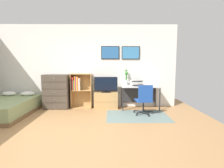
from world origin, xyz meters
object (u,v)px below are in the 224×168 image
Objects in this scene: office_chair at (144,99)px; computer_mouse at (146,85)px; bed at (6,107)px; tv_stand at (106,100)px; dresser at (57,91)px; bookshelf at (79,88)px; wine_glass at (130,82)px; desk at (140,90)px; bamboo_vase at (126,77)px; television at (106,85)px; laptop at (138,84)px.

office_chair reaches higher than computer_mouse.
bed is 4.16m from computer_mouse.
dresser is at bearing -179.46° from tv_stand.
computer_mouse is at bearing -5.09° from bookshelf.
wine_glass is (3.56, 0.66, 0.65)m from bed.
desk is 11.43× the size of computer_mouse.
bamboo_vase is at bearing 3.45° from dresser.
computer_mouse reaches higher than desk.
television reaches higher than desk.
bamboo_vase is (-0.43, 0.92, 0.54)m from office_chair.
dresser is 1.62m from tv_stand.
bamboo_vase is at bearing 12.13° from television.
office_chair is (0.01, -0.78, -0.15)m from desk.
bed is 2.90m from tv_stand.
bookshelf reaches higher than desk.
desk is 0.27m from computer_mouse.
tv_stand is at bearing 170.69° from wine_glass.
bamboo_vase is at bearing 14.47° from bed.
tv_stand is at bearing 139.13° from office_chair.
laptop is 0.44m from bamboo_vase.
wine_glass is at bearing -160.71° from desk.
desk is 0.79m from office_chair.
laptop is at bearing 11.05° from bed.
office_chair is at bearing -36.03° from tv_stand.
laptop is (1.03, -0.00, 0.04)m from television.
bamboo_vase reaches higher than desk.
bamboo_vase is at bearing 161.92° from desk.
computer_mouse is (0.19, 0.66, 0.30)m from office_chair.
desk reaches higher than bed.
dresser is 2.88m from computer_mouse.
bookshelf is at bearing 170.05° from laptop.
computer_mouse is at bearing 8.80° from bed.
television is at bearing -4.94° from bookshelf.
wine_glass reaches higher than desk.
tv_stand is 1.03× the size of television.
wine_glass is at bearing 178.65° from computer_mouse.
bamboo_vase is (-0.61, 0.26, 0.24)m from computer_mouse.
desk is (3.88, 0.77, 0.38)m from bed.
bed is at bearing 175.07° from office_chair.
desk is (1.09, 0.01, -0.16)m from television.
bed is 1.81× the size of dresser.
television reaches higher than laptop.
bed is 3.68m from wine_glass.
laptop is 4.07× the size of computer_mouse.
desk is 2.32× the size of bamboo_vase.
laptop is at bearing -1.36° from tv_stand.
bed is at bearing -176.30° from laptop.
bamboo_vase reaches higher than computer_mouse.
laptop is at bearing 155.64° from computer_mouse.
bookshelf reaches higher than computer_mouse.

